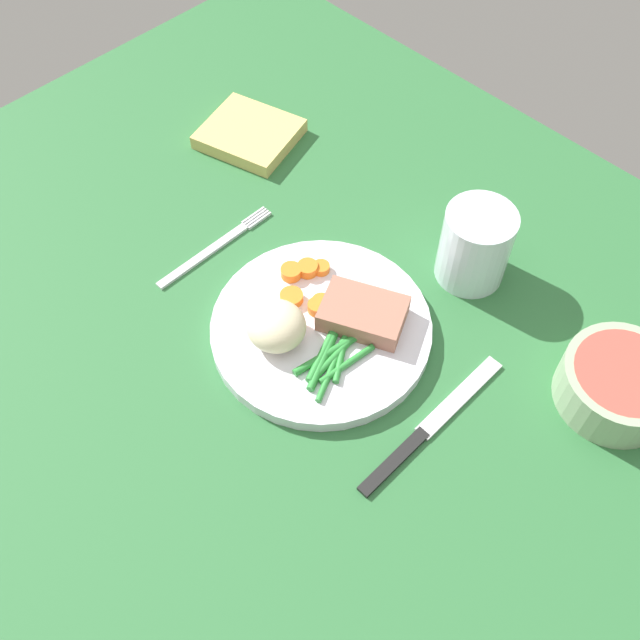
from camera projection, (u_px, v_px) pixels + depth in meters
dining_table at (339, 353)px, 78.59cm from camera, size 120.00×90.00×2.00cm
dinner_plate at (320, 330)px, 78.14cm from camera, size 23.63×23.63×1.60cm
meat_portion at (366, 316)px, 76.70cm from camera, size 10.43×9.12×2.42cm
mashed_potatoes at (276, 326)px, 74.92cm from camera, size 6.33×6.15×4.18cm
carrot_slices at (306, 286)px, 79.84cm from camera, size 7.58×7.28×1.18cm
green_beans at (332, 355)px, 74.89cm from camera, size 6.35×10.07×0.86cm
fork at (215, 247)px, 85.51cm from camera, size 1.44×16.60×0.40cm
knife at (429, 427)px, 72.20cm from camera, size 1.70×20.50×0.64cm
water_glass at (474, 249)px, 80.37cm from camera, size 7.80×7.80×9.26cm
salad_bowl at (619, 383)px, 72.11cm from camera, size 11.79×11.79×4.92cm
napkin at (250, 134)px, 95.68cm from camera, size 14.03×13.21×1.85cm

